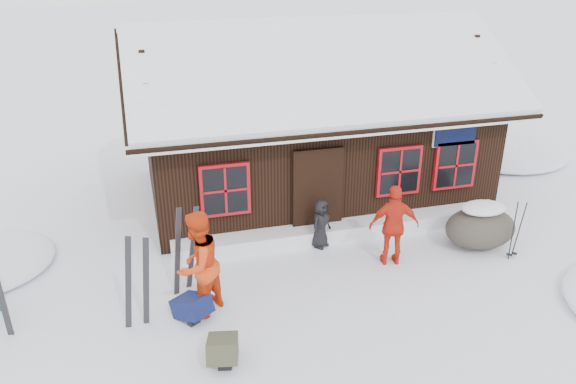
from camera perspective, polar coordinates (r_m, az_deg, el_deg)
name	(u,v)px	position (r m, az deg, el deg)	size (l,w,h in m)	color
ground	(311,303)	(10.36, 2.40, -11.24)	(120.00, 120.00, 0.00)	white
mountain_hut	(309,132)	(14.36, 2.13, 6.07)	(8.90, 6.09, 4.42)	black
snow_drift	(345,229)	(12.52, 5.81, -3.77)	(7.60, 0.60, 0.35)	white
snow_mounds	(358,243)	(12.34, 7.08, -5.19)	(20.60, 13.20, 0.48)	white
skier_orange_left	(198,265)	(9.72, -9.14, -7.32)	(0.94, 0.73, 1.94)	red
skier_orange_right	(394,225)	(11.34, 10.72, -3.36)	(1.00, 0.41, 1.70)	red
skier_crouched	(321,224)	(11.91, 3.36, -3.22)	(0.53, 0.35, 1.09)	black
boulder	(480,227)	(12.64, 18.96, -3.35)	(1.54, 1.15, 0.89)	#464138
ski_pair_left	(137,284)	(9.70, -15.07, -8.99)	(0.55, 0.17, 1.75)	black
ski_pair_right	(185,251)	(10.49, -10.41, -5.89)	(0.60, 0.23, 1.73)	black
ski_poles	(516,231)	(12.34, 22.14, -3.71)	(0.23, 0.12, 1.30)	black
backpack_blue	(192,310)	(10.03, -9.70, -11.74)	(0.47, 0.62, 0.34)	#101848
backpack_olive	(223,353)	(9.07, -6.63, -15.93)	(0.47, 0.62, 0.34)	#3C3E2C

